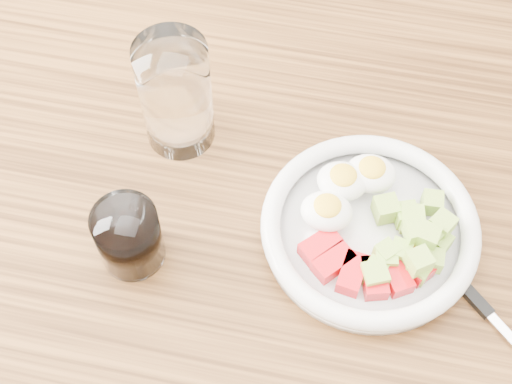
# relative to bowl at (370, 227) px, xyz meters

# --- Properties ---
(dining_table) EXTENTS (1.50, 0.90, 0.77)m
(dining_table) POSITION_rel_bowl_xyz_m (-0.12, 0.00, -0.12)
(dining_table) COLOR brown
(dining_table) RESTS_ON ground
(bowl) EXTENTS (0.24, 0.24, 0.06)m
(bowl) POSITION_rel_bowl_xyz_m (0.00, 0.00, 0.00)
(bowl) COLOR silver
(bowl) RESTS_ON dining_table
(fork) EXTENTS (0.15, 0.14, 0.01)m
(fork) POSITION_rel_bowl_xyz_m (0.12, -0.05, -0.02)
(fork) COLOR black
(fork) RESTS_ON dining_table
(water_glass) EXTENTS (0.08, 0.08, 0.15)m
(water_glass) POSITION_rel_bowl_xyz_m (-0.24, 0.09, 0.05)
(water_glass) COLOR white
(water_glass) RESTS_ON dining_table
(coffee_glass) EXTENTS (0.07, 0.07, 0.08)m
(coffee_glass) POSITION_rel_bowl_xyz_m (-0.25, -0.07, 0.02)
(coffee_glass) COLOR white
(coffee_glass) RESTS_ON dining_table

